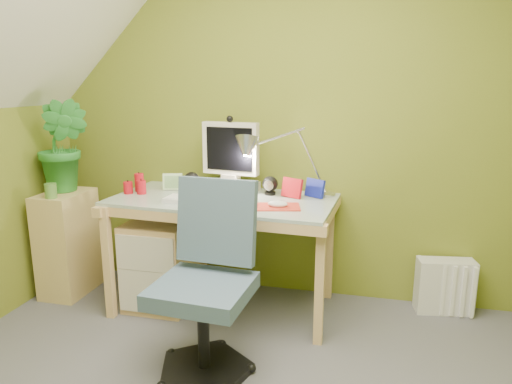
% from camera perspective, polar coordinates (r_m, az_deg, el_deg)
% --- Properties ---
extents(wall_back, '(3.20, 0.01, 2.40)m').
position_cam_1_polar(wall_back, '(3.19, 2.60, 8.56)').
color(wall_back, olive).
rests_on(wall_back, floor).
extents(desk, '(1.43, 0.78, 0.74)m').
position_cam_1_polar(desk, '(3.08, -3.92, -7.45)').
color(desk, tan).
rests_on(desk, floor).
extents(monitor, '(0.43, 0.28, 0.55)m').
position_cam_1_polar(monitor, '(3.09, -3.10, 5.02)').
color(monitor, silver).
rests_on(monitor, desk).
extents(speaker_left, '(0.11, 0.11, 0.13)m').
position_cam_1_polar(speaker_left, '(3.19, -7.80, 1.33)').
color(speaker_left, black).
rests_on(speaker_left, desk).
extents(speaker_right, '(0.12, 0.12, 0.12)m').
position_cam_1_polar(speaker_right, '(3.04, 1.72, 0.80)').
color(speaker_right, black).
rests_on(speaker_right, desk).
extents(keyboard, '(0.49, 0.18, 0.02)m').
position_cam_1_polar(keyboard, '(2.87, -6.41, -1.05)').
color(keyboard, silver).
rests_on(keyboard, desk).
extents(mousepad, '(0.29, 0.24, 0.01)m').
position_cam_1_polar(mousepad, '(2.75, 2.64, -1.80)').
color(mousepad, red).
rests_on(mousepad, desk).
extents(mouse, '(0.13, 0.10, 0.04)m').
position_cam_1_polar(mouse, '(2.74, 2.65, -1.46)').
color(mouse, silver).
rests_on(mouse, mousepad).
extents(amber_tumbler, '(0.08, 0.08, 0.09)m').
position_cam_1_polar(amber_tumbler, '(2.84, -1.08, -0.41)').
color(amber_tumbler, '#885513').
rests_on(amber_tumbler, desk).
extents(candle_cluster, '(0.17, 0.15, 0.12)m').
position_cam_1_polar(candle_cluster, '(3.20, -14.29, 0.99)').
color(candle_cluster, red).
rests_on(candle_cluster, desk).
extents(photo_frame_red, '(0.14, 0.09, 0.12)m').
position_cam_1_polar(photo_frame_red, '(2.97, 4.38, 0.51)').
color(photo_frame_red, '#B6131B').
rests_on(photo_frame_red, desk).
extents(photo_frame_blue, '(0.13, 0.09, 0.12)m').
position_cam_1_polar(photo_frame_blue, '(3.00, 7.15, 0.47)').
color(photo_frame_blue, '#152195').
rests_on(photo_frame_blue, desk).
extents(photo_frame_green, '(0.13, 0.05, 0.11)m').
position_cam_1_polar(photo_frame_green, '(3.23, -10.07, 1.24)').
color(photo_frame_green, '#B0D592').
rests_on(photo_frame_green, desk).
extents(desk_lamp, '(0.63, 0.36, 0.63)m').
position_cam_1_polar(desk_lamp, '(2.98, 5.23, 5.51)').
color(desk_lamp, silver).
rests_on(desk_lamp, desk).
extents(side_ledge, '(0.27, 0.41, 0.72)m').
position_cam_1_polar(side_ledge, '(3.55, -21.82, -5.76)').
color(side_ledge, tan).
rests_on(side_ledge, floor).
extents(potted_plant, '(0.37, 0.31, 0.63)m').
position_cam_1_polar(potted_plant, '(3.44, -22.30, 5.22)').
color(potted_plant, '#2A802D').
rests_on(potted_plant, side_ledge).
extents(green_cup, '(0.09, 0.09, 0.10)m').
position_cam_1_polar(green_cup, '(3.32, -23.62, 0.13)').
color(green_cup, '#558738').
rests_on(green_cup, side_ledge).
extents(task_chair, '(0.56, 0.56, 0.94)m').
position_cam_1_polar(task_chair, '(2.37, -6.54, -11.47)').
color(task_chair, '#41576A').
rests_on(task_chair, floor).
extents(radiator, '(0.37, 0.19, 0.35)m').
position_cam_1_polar(radiator, '(3.32, 21.90, -10.53)').
color(radiator, silver).
rests_on(radiator, floor).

